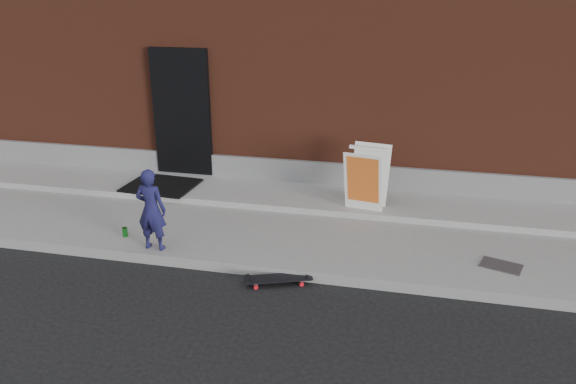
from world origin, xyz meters
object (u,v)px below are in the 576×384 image
(skateboard, at_px, (278,279))
(child, at_px, (151,210))
(pizza_sign, at_px, (366,178))
(soda_can, at_px, (125,232))

(skateboard, bearing_deg, child, 170.10)
(child, height_order, pizza_sign, child)
(pizza_sign, bearing_deg, child, -145.57)
(child, relative_size, pizza_sign, 1.17)
(child, bearing_deg, skateboard, 172.29)
(skateboard, relative_size, soda_can, 6.36)
(child, xyz_separation_m, skateboard, (1.83, -0.32, -0.65))
(child, xyz_separation_m, pizza_sign, (2.72, 1.87, 0.02))
(pizza_sign, bearing_deg, soda_can, -153.99)
(pizza_sign, distance_m, soda_can, 3.71)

